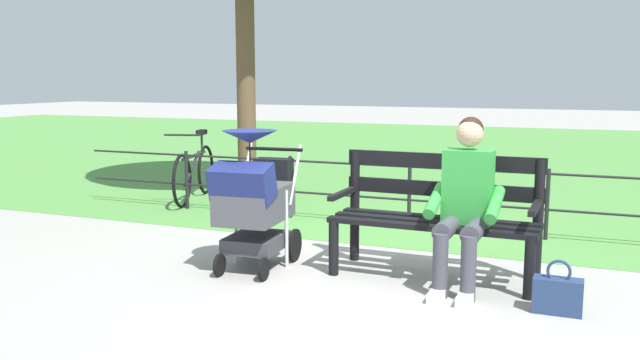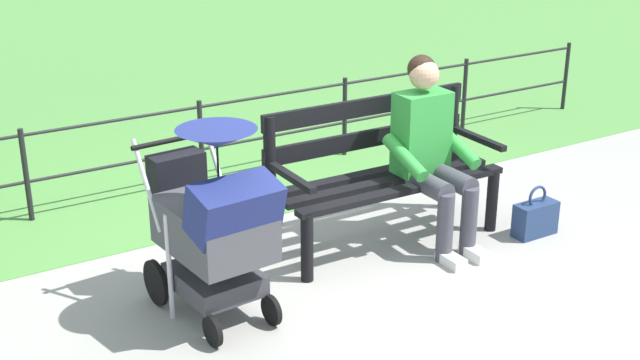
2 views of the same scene
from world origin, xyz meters
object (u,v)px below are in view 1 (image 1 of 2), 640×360
(person_on_bench, at_px, (465,198))
(stroller, at_px, (254,198))
(park_bench, at_px, (437,210))
(bicycle, at_px, (195,172))
(handbag, at_px, (558,295))

(person_on_bench, distance_m, stroller, 1.68)
(park_bench, xyz_separation_m, bicycle, (3.58, -2.09, -0.16))
(stroller, relative_size, handbag, 3.11)
(handbag, relative_size, bicycle, 0.23)
(person_on_bench, bearing_deg, handbag, 154.29)
(park_bench, distance_m, stroller, 1.47)
(park_bench, bearing_deg, bicycle, -30.22)
(person_on_bench, height_order, bicycle, person_on_bench)
(park_bench, bearing_deg, stroller, 15.57)
(stroller, height_order, bicycle, stroller)
(stroller, xyz_separation_m, bicycle, (2.17, -2.48, -0.23))
(park_bench, xyz_separation_m, handbag, (-0.95, 0.56, -0.40))
(handbag, xyz_separation_m, bicycle, (4.53, -2.64, 0.24))
(stroller, bearing_deg, person_on_bench, -174.16)
(person_on_bench, bearing_deg, stroller, 5.84)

